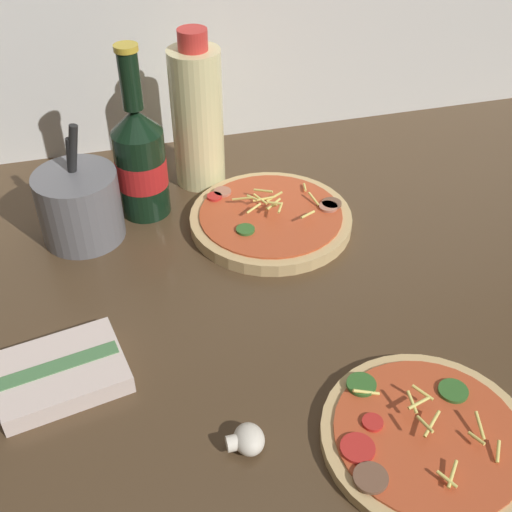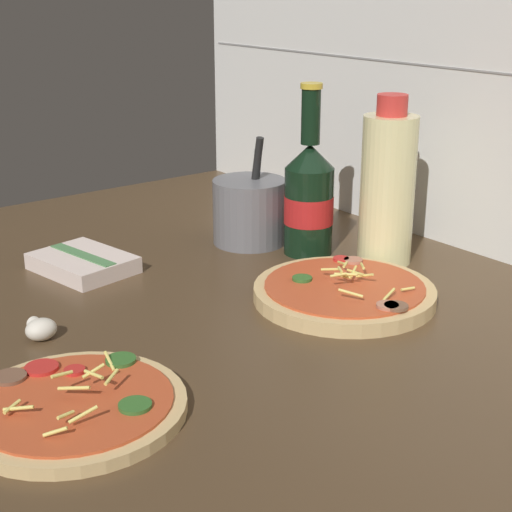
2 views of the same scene
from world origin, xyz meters
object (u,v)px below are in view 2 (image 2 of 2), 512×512
pizza_far (344,292)px  pizza_near (74,406)px  beer_bottle (309,196)px  utensil_crock (250,211)px  oil_bottle (388,187)px  mushroom_left (40,329)px  dish_towel (83,263)px

pizza_far → pizza_near: bearing=-83.4°
beer_bottle → utensil_crock: bearing=-156.7°
pizza_near → oil_bottle: (-12.26, 56.10, 10.63)cm
oil_bottle → mushroom_left: size_ratio=6.33×
dish_towel → utensil_crock: bearing=81.1°
beer_bottle → utensil_crock: size_ratio=1.51×
oil_bottle → beer_bottle: bearing=-146.8°
pizza_near → oil_bottle: bearing=102.3°
oil_bottle → mushroom_left: oil_bottle is taller
oil_bottle → mushroom_left: bearing=-96.3°
pizza_near → pizza_far: bearing=96.6°
utensil_crock → dish_towel: 27.84cm
pizza_near → oil_bottle: size_ratio=0.89×
mushroom_left → beer_bottle: bearing=95.3°
oil_bottle → utensil_crock: bearing=-151.4°
pizza_far → mushroom_left: pizza_far is taller
beer_bottle → dish_towel: beer_bottle is taller
mushroom_left → pizza_near: bearing=-13.1°
oil_bottle → dish_towel: 45.76cm
pizza_near → pizza_far: pizza_far is taller
beer_bottle → oil_bottle: 12.09cm
oil_bottle → utensil_crock: (-19.43, -10.58, -6.18)cm
pizza_near → utensil_crock: size_ratio=1.28×
dish_towel → beer_bottle: bearing=66.2°
utensil_crock → pizza_near: bearing=-55.2°
beer_bottle → mushroom_left: bearing=-84.7°
dish_towel → oil_bottle: bearing=57.9°
utensil_crock → pizza_far: bearing=-9.9°
beer_bottle → pizza_far: bearing=-26.8°
beer_bottle → dish_towel: 35.08cm
beer_bottle → utensil_crock: beer_bottle is taller
pizza_far → dish_towel: bearing=-144.2°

